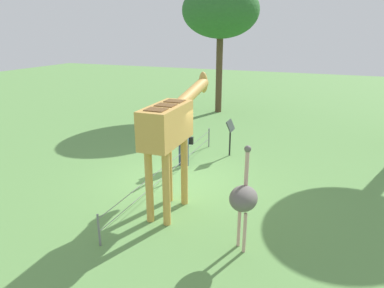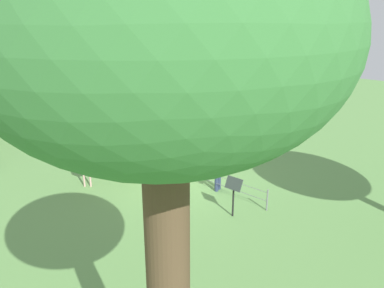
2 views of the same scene
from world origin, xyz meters
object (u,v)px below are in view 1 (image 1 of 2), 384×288
(visitor, at_px, (184,140))
(giraffe, at_px, (172,126))
(ostrich, at_px, (243,198))
(tree_northeast, at_px, (221,11))
(info_sign, at_px, (230,131))

(visitor, bearing_deg, giraffe, -162.42)
(ostrich, bearing_deg, visitor, 37.67)
(tree_northeast, height_order, info_sign, tree_northeast)
(ostrich, height_order, info_sign, ostrich)
(giraffe, height_order, info_sign, giraffe)
(visitor, distance_m, ostrich, 4.84)
(giraffe, height_order, tree_northeast, tree_northeast)
(ostrich, bearing_deg, giraffe, 61.92)
(visitor, relative_size, tree_northeast, 0.26)
(visitor, height_order, info_sign, visitor)
(giraffe, distance_m, visitor, 3.11)
(ostrich, relative_size, tree_northeast, 0.33)
(giraffe, height_order, ostrich, giraffe)
(visitor, xyz_separation_m, tree_northeast, (8.10, 1.39, 4.39))
(ostrich, bearing_deg, tree_northeast, 20.01)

